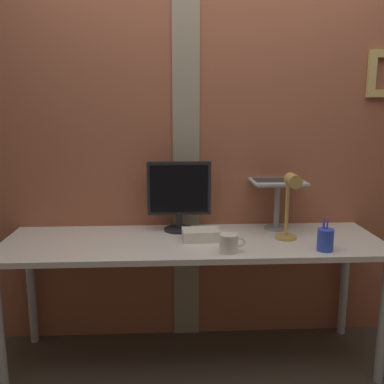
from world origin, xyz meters
The scene contains 10 objects.
ground_plane centered at (0.00, 0.00, 0.00)m, with size 6.00×6.00×0.00m, color #4C4238.
brick_wall_back centered at (0.00, 0.40, 1.19)m, with size 3.72×0.16×2.38m.
desk centered at (-0.14, 0.02, 0.66)m, with size 2.09×0.63×0.73m.
monitor centered at (-0.21, 0.22, 0.96)m, with size 0.37×0.18×0.41m.
laptop_stand centered at (0.37, 0.22, 0.92)m, with size 0.28×0.22×0.28m.
laptop centered at (0.37, 0.29, 1.08)m, with size 0.31×0.30×0.24m.
desk_lamp centered at (0.38, -0.03, 0.96)m, with size 0.12×0.20×0.38m.
pen_cup centered at (0.52, -0.19, 0.79)m, with size 0.08×0.08×0.18m.
coffee_mug centered at (0.03, -0.19, 0.78)m, with size 0.13×0.10×0.09m.
paper_clutter_stack centered at (-0.10, 0.02, 0.76)m, with size 0.20×0.14×0.06m, color silver.
Camera 1 is at (-0.27, -2.23, 1.45)m, focal length 39.91 mm.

